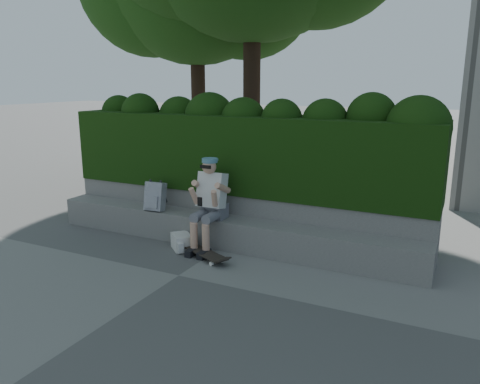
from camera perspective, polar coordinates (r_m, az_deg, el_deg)
The scene contains 8 objects.
ground at distance 6.25m, azimuth -7.48°, elevation -10.05°, with size 80.00×80.00×0.00m, color slate.
bench_ledge at distance 7.17m, azimuth -1.99°, elevation -4.89°, with size 6.00×0.45×0.45m, color gray.
planter_wall at distance 7.53m, azimuth -0.29°, elevation -2.79°, with size 6.00×0.50×0.75m, color gray.
hedge at distance 7.52m, azimuth 0.47°, elevation 4.80°, with size 6.00×1.00×1.20m, color black.
person at distance 6.93m, azimuth -3.68°, elevation -1.02°, with size 0.40×0.76×1.38m.
skateboard at distance 6.77m, azimuth -4.45°, elevation -7.38°, with size 0.91×0.57×0.09m.
backpack_plaid at distance 7.58m, azimuth -10.30°, elevation -0.53°, with size 0.31×0.17×0.45m, color #BABBC0.
backpack_ground at distance 7.13m, azimuth -7.13°, elevation -6.04°, with size 0.36×0.25×0.23m, color silver.
Camera 1 is at (3.23, -4.74, 2.49)m, focal length 35.00 mm.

